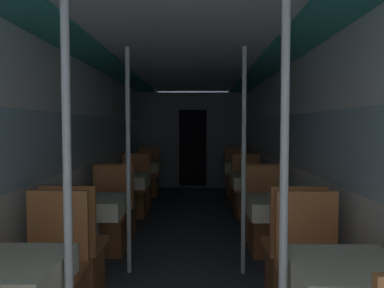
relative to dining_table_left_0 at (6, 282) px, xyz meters
name	(u,v)px	position (x,y,z in m)	size (l,w,h in m)	color
wall_left	(88,151)	(-0.38, 2.82, 0.50)	(0.05, 9.80, 2.23)	silver
wall_right	(290,151)	(2.20, 2.82, 0.50)	(0.05, 9.80, 2.23)	silver
ceiling_panel	(189,62)	(0.91, 2.82, 1.64)	(2.58, 9.80, 0.07)	silver
bulkhead_far	(193,140)	(0.91, 6.81, 0.48)	(2.53, 0.09, 2.23)	slate
dining_table_left_0	(6,282)	(0.00, 0.00, 0.00)	(0.60, 0.60, 0.75)	#4C4C51
support_pole_left_0	(68,193)	(0.34, 0.00, 0.48)	(0.05, 0.05, 2.23)	silver
dining_table_left_1	(94,209)	(0.00, 1.71, 0.00)	(0.60, 0.60, 0.75)	#4C4C51
chair_left_near_1	(76,264)	(0.00, 1.14, -0.33)	(0.45, 0.45, 0.99)	#9C5B31
chair_left_far_1	(109,226)	(0.00, 2.29, -0.33)	(0.45, 0.45, 0.99)	#9C5B31
support_pole_left_1	(128,161)	(0.34, 1.71, 0.48)	(0.05, 0.05, 2.23)	silver
dining_table_left_2	(127,183)	(0.00, 3.43, 0.00)	(0.60, 0.60, 0.75)	#4C4C51
chair_left_near_2	(119,215)	(0.00, 2.85, -0.33)	(0.45, 0.45, 0.99)	#9C5B31
chair_left_far_2	(134,198)	(0.00, 4.01, -0.33)	(0.45, 0.45, 0.99)	#9C5B31
dining_table_left_3	(144,169)	(0.00, 5.14, 0.00)	(0.60, 0.60, 0.75)	#4C4C51
chair_left_near_3	(139,191)	(0.00, 4.57, -0.33)	(0.45, 0.45, 0.99)	#9C5B31
chair_left_far_3	(148,181)	(0.00, 5.72, -0.33)	(0.45, 0.45, 0.99)	#9C5B31
dining_table_right_0	(348,284)	(1.82, 0.00, 0.00)	(0.60, 0.60, 0.75)	#4C4C51
support_pole_right_0	(284,194)	(1.48, 0.00, 0.48)	(0.05, 0.05, 2.23)	silver
dining_table_right_1	(278,210)	(1.82, 1.71, 0.00)	(0.60, 0.60, 0.75)	#4C4C51
chair_right_near_1	(292,265)	(1.82, 1.14, -0.33)	(0.45, 0.45, 0.99)	#9C5B31
chair_right_far_1	(267,227)	(1.82, 2.29, -0.33)	(0.45, 0.45, 0.99)	#9C5B31
support_pole_right_1	(244,161)	(1.48, 1.71, 0.48)	(0.05, 0.05, 2.23)	silver
dining_table_right_2	(253,183)	(1.82, 3.43, 0.00)	(0.60, 0.60, 0.75)	#4C4C51
chair_right_near_2	(259,215)	(1.82, 2.85, -0.33)	(0.45, 0.45, 0.99)	#9C5B31
chair_right_far_2	(247,198)	(1.82, 4.01, -0.33)	(0.45, 0.45, 0.99)	#9C5B31
dining_table_right_3	(239,169)	(1.82, 5.14, 0.00)	(0.60, 0.60, 0.75)	#4C4C51
chair_right_near_3	(243,192)	(1.82, 4.57, -0.33)	(0.45, 0.45, 0.99)	#9C5B31
chair_right_far_3	(236,182)	(1.82, 5.72, -0.33)	(0.45, 0.45, 0.99)	#9C5B31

